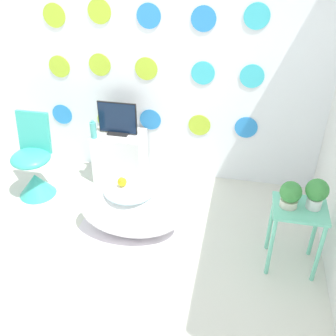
{
  "coord_description": "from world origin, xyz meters",
  "views": [
    {
      "loc": [
        0.93,
        -1.6,
        2.4
      ],
      "look_at": [
        0.39,
        0.95,
        0.72
      ],
      "focal_mm": 42.0,
      "sensor_mm": 36.0,
      "label": 1
    }
  ],
  "objects_px": {
    "potted_plant_left": "(290,194)",
    "potted_plant_right": "(317,192)",
    "chair": "(34,171)",
    "tv": "(117,120)",
    "vase": "(93,130)",
    "bathtub": "(131,208)"
  },
  "relations": [
    {
      "from": "potted_plant_left",
      "to": "potted_plant_right",
      "type": "relative_size",
      "value": 0.86
    },
    {
      "from": "chair",
      "to": "tv",
      "type": "height_order",
      "value": "tv"
    },
    {
      "from": "tv",
      "to": "potted_plant_left",
      "type": "xyz_separation_m",
      "value": [
        1.63,
        -0.93,
        0.0
      ]
    },
    {
      "from": "chair",
      "to": "vase",
      "type": "bearing_deg",
      "value": 31.35
    },
    {
      "from": "bathtub",
      "to": "potted_plant_right",
      "type": "bearing_deg",
      "value": -4.57
    },
    {
      "from": "potted_plant_left",
      "to": "tv",
      "type": "bearing_deg",
      "value": 150.26
    },
    {
      "from": "chair",
      "to": "potted_plant_right",
      "type": "xyz_separation_m",
      "value": [
        2.55,
        -0.45,
        0.44
      ]
    },
    {
      "from": "potted_plant_left",
      "to": "potted_plant_right",
      "type": "bearing_deg",
      "value": 6.32
    },
    {
      "from": "chair",
      "to": "vase",
      "type": "height_order",
      "value": "chair"
    },
    {
      "from": "potted_plant_right",
      "to": "chair",
      "type": "bearing_deg",
      "value": 169.99
    },
    {
      "from": "chair",
      "to": "potted_plant_right",
      "type": "distance_m",
      "value": 2.63
    },
    {
      "from": "tv",
      "to": "potted_plant_right",
      "type": "bearing_deg",
      "value": -26.72
    },
    {
      "from": "vase",
      "to": "potted_plant_left",
      "type": "bearing_deg",
      "value": -23.41
    },
    {
      "from": "bathtub",
      "to": "potted_plant_left",
      "type": "xyz_separation_m",
      "value": [
        1.27,
        -0.14,
        0.45
      ]
    },
    {
      "from": "bathtub",
      "to": "chair",
      "type": "relative_size",
      "value": 1.1
    },
    {
      "from": "vase",
      "to": "bathtub",
      "type": "bearing_deg",
      "value": -49.5
    },
    {
      "from": "chair",
      "to": "potted_plant_left",
      "type": "bearing_deg",
      "value": -11.22
    },
    {
      "from": "bathtub",
      "to": "potted_plant_left",
      "type": "bearing_deg",
      "value": -6.09
    },
    {
      "from": "chair",
      "to": "bathtub",
      "type": "bearing_deg",
      "value": -16.95
    },
    {
      "from": "tv",
      "to": "potted_plant_right",
      "type": "xyz_separation_m",
      "value": [
        1.81,
        -0.91,
        0.03
      ]
    },
    {
      "from": "bathtub",
      "to": "vase",
      "type": "relative_size",
      "value": 4.95
    },
    {
      "from": "bathtub",
      "to": "potted_plant_right",
      "type": "distance_m",
      "value": 1.53
    }
  ]
}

